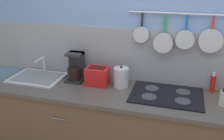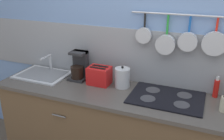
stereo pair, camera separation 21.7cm
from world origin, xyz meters
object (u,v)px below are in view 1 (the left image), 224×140
object	(u,v)px
toaster	(97,76)
kettle	(121,77)
coffee_maker	(76,69)
bottle_dish_soap	(213,83)
bottle_vinegar	(224,98)

from	to	relation	value
toaster	kettle	distance (m)	0.23
kettle	coffee_maker	bearing A→B (deg)	177.43
coffee_maker	toaster	world-z (taller)	coffee_maker
kettle	bottle_dish_soap	world-z (taller)	kettle
bottle_vinegar	coffee_maker	bearing A→B (deg)	174.08
toaster	bottle_vinegar	bearing A→B (deg)	-5.05
toaster	kettle	world-z (taller)	kettle
coffee_maker	toaster	bearing A→B (deg)	-9.88
coffee_maker	toaster	xyz separation A→B (m)	(0.24, -0.04, -0.03)
coffee_maker	bottle_dish_soap	bearing A→B (deg)	4.02
bottle_dish_soap	bottle_vinegar	size ratio (longest dim) A/B	1.29
toaster	bottle_vinegar	size ratio (longest dim) A/B	1.54
coffee_maker	bottle_dish_soap	xyz separation A→B (m)	(1.28, 0.09, -0.03)
toaster	bottle_dish_soap	world-z (taller)	bottle_dish_soap
toaster	bottle_vinegar	xyz separation A→B (m)	(1.11, -0.10, -0.02)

